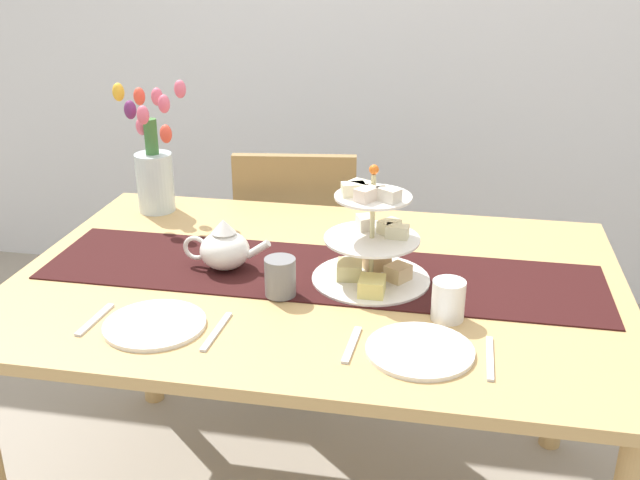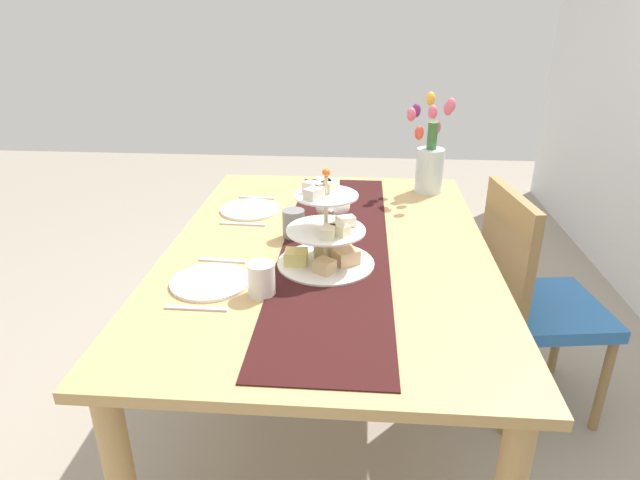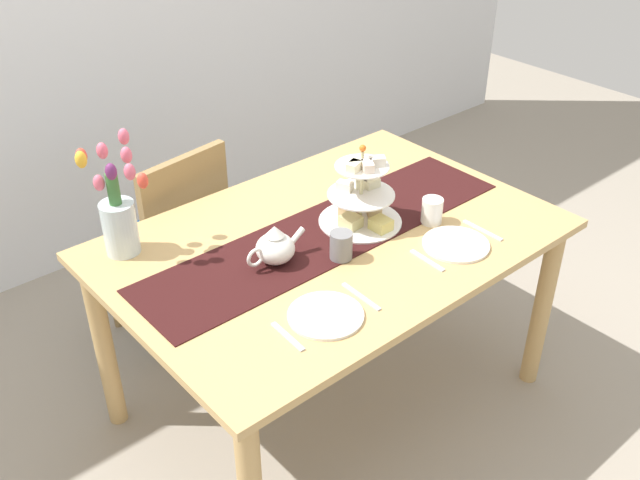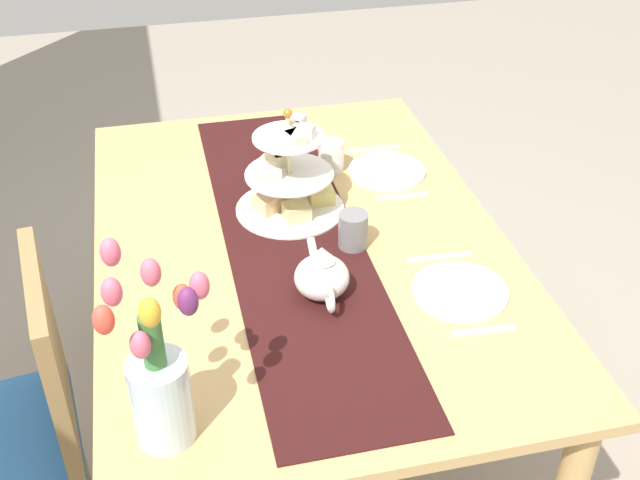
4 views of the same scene
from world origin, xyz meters
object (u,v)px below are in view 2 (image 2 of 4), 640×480
dinner_plate_left (250,210)px  chair_left (530,294)px  tiered_cake_stand (325,237)px  knife_right (196,308)px  mug_grey (294,223)px  mug_white_text (261,279)px  fork_right (223,260)px  teapot (333,204)px  dinner_plate_right (210,282)px  knife_left (243,224)px  dining_table (328,274)px  fork_left (257,198)px  tulip_vase (430,158)px

dinner_plate_left → chair_left: bearing=85.2°
tiered_cake_stand → knife_right: bearing=-48.2°
chair_left → mug_grey: (0.15, -0.88, 0.33)m
mug_white_text → fork_right: bearing=-140.9°
mug_grey → tiered_cake_stand: bearing=30.7°
teapot → dinner_plate_left: bearing=-101.0°
chair_left → dinner_plate_right: chair_left is taller
knife_left → fork_right: bearing=0.0°
teapot → mug_white_text: teapot is taller
dining_table → fork_left: size_ratio=10.37×
dining_table → mug_white_text: (0.33, -0.16, 0.15)m
tulip_vase → mug_white_text: size_ratio=4.30×
dinner_plate_left → dinner_plate_right: same height
fork_left → fork_right: (0.59, 0.00, 0.00)m
dining_table → dinner_plate_right: dinner_plate_right is taller
tulip_vase → mug_white_text: bearing=-30.6°
mug_grey → knife_left: bearing=-116.0°
dinner_plate_left → fork_left: 0.15m
fork_left → mug_grey: mug_grey is taller
dining_table → mug_grey: bearing=-119.1°
tulip_vase → dinner_plate_right: size_ratio=1.78×
tulip_vase → fork_right: (0.73, -0.71, -0.15)m
chair_left → teapot: bearing=-92.1°
tulip_vase → dinner_plate_left: tulip_vase is taller
dining_table → teapot: teapot is taller
knife_left → fork_right: size_ratio=1.13×
tulip_vase → knife_right: bearing=-34.8°
fork_left → mug_white_text: mug_white_text is taller
dinner_plate_right → mug_grey: 0.41m
knife_right → fork_left: bearing=180.0°
tiered_cake_stand → dinner_plate_right: size_ratio=1.32×
knife_left → knife_right: size_ratio=1.00×
chair_left → dinner_plate_left: 1.12m
dinner_plate_left → dinner_plate_right: 0.59m
mug_grey → dining_table: bearing=60.9°
dining_table → chair_left: bearing=106.3°
chair_left → tiered_cake_stand: bearing=-64.6°
chair_left → mug_grey: 0.95m
chair_left → fork_right: chair_left is taller
teapot → fork_left: size_ratio=1.59×
chair_left → mug_grey: chair_left is taller
tiered_cake_stand → mug_white_text: (0.20, -0.16, -0.05)m
dining_table → teapot: bearing=180.0°
fork_right → knife_right: (0.29, 0.00, 0.00)m
knife_left → tiered_cake_stand: bearing=46.7°
dining_table → dinner_plate_left: size_ratio=6.76×
chair_left → knife_right: chair_left is taller
dinner_plate_left → knife_left: 0.15m
dinner_plate_right → dining_table: bearing=130.9°
dinner_plate_right → fork_right: (-0.14, 0.00, -0.00)m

